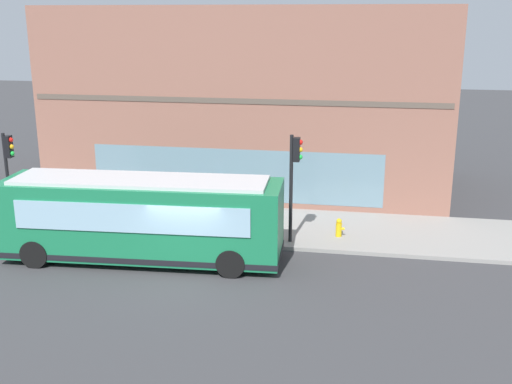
{
  "coord_description": "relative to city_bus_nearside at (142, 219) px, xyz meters",
  "views": [
    {
      "loc": [
        -19.33,
        -5.87,
        8.57
      ],
      "look_at": [
        2.74,
        -1.86,
        2.21
      ],
      "focal_mm": 43.63,
      "sensor_mm": 36.0,
      "label": 1
    }
  ],
  "objects": [
    {
      "name": "building_corner",
      "position": [
        11.45,
        -1.95,
        2.96
      ],
      "size": [
        9.51,
        19.14,
        9.04
      ],
      "color": "#8C5B4C",
      "rests_on": "ground"
    },
    {
      "name": "traffic_light_near_corner",
      "position": [
        2.47,
        -5.19,
        1.51
      ],
      "size": [
        0.32,
        0.49,
        4.19
      ],
      "color": "black",
      "rests_on": "sidewalk_curb"
    },
    {
      "name": "pedestrian_walking_along_curb",
      "position": [
        4.25,
        0.21,
        -0.52
      ],
      "size": [
        0.32,
        0.32,
        1.55
      ],
      "color": "black",
      "rests_on": "sidewalk_curb"
    },
    {
      "name": "sidewalk_curb",
      "position": [
        4.28,
        -1.95,
        -1.48
      ],
      "size": [
        4.89,
        40.0,
        0.15
      ],
      "primitive_type": "cube",
      "color": "gray",
      "rests_on": "ground"
    },
    {
      "name": "traffic_light_down_block",
      "position": [
        2.37,
        6.5,
        1.31
      ],
      "size": [
        0.32,
        0.49,
        3.89
      ],
      "color": "black",
      "rests_on": "sidewalk_curb"
    },
    {
      "name": "fire_hydrant",
      "position": [
        3.38,
        -6.9,
        -1.04
      ],
      "size": [
        0.35,
        0.35,
        0.74
      ],
      "color": "yellow",
      "rests_on": "sidewalk_curb"
    },
    {
      "name": "ground",
      "position": [
        -0.76,
        -1.95,
        -1.55
      ],
      "size": [
        120.0,
        120.0,
        0.0
      ],
      "primitive_type": "plane",
      "color": "#38383A"
    },
    {
      "name": "pedestrian_near_hydrant",
      "position": [
        4.7,
        -0.79,
        -0.38
      ],
      "size": [
        0.32,
        0.32,
        1.76
      ],
      "color": "#3F8C4C",
      "rests_on": "sidewalk_curb"
    },
    {
      "name": "city_bus_nearside",
      "position": [
        0.0,
        0.0,
        0.0
      ],
      "size": [
        3.09,
        10.16,
        3.07
      ],
      "color": "#197247",
      "rests_on": "ground"
    }
  ]
}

